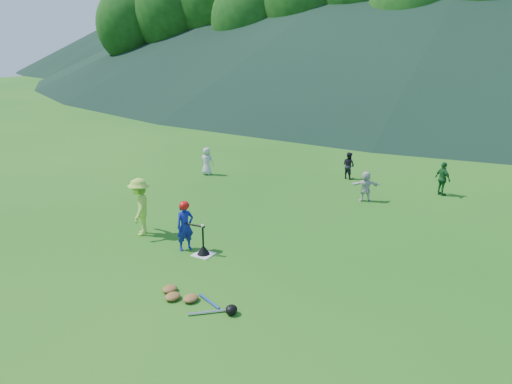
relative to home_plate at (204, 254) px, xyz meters
The scene contains 13 objects.
ground 0.01m from the home_plate, ahead, with size 120.00×120.00×0.00m, color #155A14.
home_plate is the anchor object (origin of this frame).
baseball 0.73m from the home_plate, ahead, with size 0.08×0.08×0.08m, color white.
batter_child 0.82m from the home_plate, behind, with size 0.44×0.29×1.20m, color navy.
adult_coach 2.32m from the home_plate, behind, with size 0.98×0.56×1.51m, color #A7DD41.
fielder_a 7.47m from the home_plate, 124.48° to the left, with size 0.51×0.33×1.04m, color #BABABA.
fielder_b 8.31m from the home_plate, 85.82° to the left, with size 0.48×0.37×0.99m, color black.
fielder_c 8.78m from the home_plate, 63.00° to the left, with size 0.65×0.27×1.11m, color #1A5724.
fielder_d 6.29m from the home_plate, 71.42° to the left, with size 0.90×0.29×0.97m, color silver.
batting_tee 0.12m from the home_plate, ahead, with size 0.30×0.30×0.68m.
batter_gear 1.21m from the home_plate, behind, with size 0.73×0.26×0.56m.
equipment_pile 2.21m from the home_plate, 61.07° to the right, with size 1.80×0.77×0.19m.
outfield_fence 28.01m from the home_plate, 90.00° to the left, with size 70.07×0.08×1.33m.
Camera 1 is at (6.47, -8.80, 4.84)m, focal length 35.00 mm.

